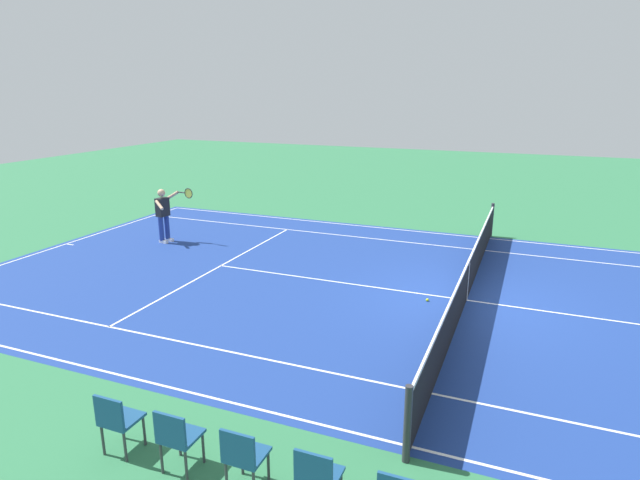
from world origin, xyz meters
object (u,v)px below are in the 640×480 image
Objects in this scene: spectator_chair_3 at (317,476)px; tennis_net at (468,280)px; spectator_chair_6 at (117,419)px; tennis_player_near at (164,213)px; spectator_chair_4 at (243,454)px; spectator_chair_5 at (177,436)px; tennis_ball at (427,300)px.

tennis_net is at bearing -95.69° from spectator_chair_3.
tennis_player_near is at bearing -55.60° from spectator_chair_6.
spectator_chair_4 and spectator_chair_5 have the same top height.
tennis_ball is at bearing -111.88° from spectator_chair_6.
spectator_chair_4 is (0.92, 0.00, 0.00)m from spectator_chair_3.
spectator_chair_6 is (3.47, 7.05, 0.03)m from tennis_net.
tennis_net is 1.00m from tennis_ball.
spectator_chair_4 is at bearing 82.90° from tennis_ball.
spectator_chair_4 reaches higher than tennis_ball.
tennis_ball is 6.73m from spectator_chair_4.
spectator_chair_4 is (1.62, 7.05, 0.03)m from tennis_net.
spectator_chair_4 is 0.92m from spectator_chair_5.
tennis_ball is at bearing 26.10° from tennis_net.
spectator_chair_5 is at bearing 128.47° from tennis_player_near.
spectator_chair_5 is at bearing 0.00° from spectator_chair_4.
tennis_player_near is at bearing -51.53° from spectator_chair_5.
spectator_chair_3 is 2.77m from spectator_chair_6.
tennis_net reaches higher than tennis_ball.
spectator_chair_4 is at bearing 180.00° from spectator_chair_5.
spectator_chair_4 is 1.00× the size of spectator_chair_6.
spectator_chair_5 is at bearing 70.13° from tennis_net.
spectator_chair_3 is 0.92m from spectator_chair_4.
spectator_chair_6 is at bearing 124.40° from tennis_player_near.
spectator_chair_3 and spectator_chair_6 have the same top height.
tennis_net is 13.30× the size of spectator_chair_3.
tennis_net reaches higher than spectator_chair_5.
tennis_ball is 0.08× the size of spectator_chair_3.
spectator_chair_3 is at bearing 84.31° from tennis_net.
spectator_chair_3 is (-0.09, 6.66, 0.49)m from tennis_ball.
spectator_chair_3 is 1.00× the size of spectator_chair_5.
tennis_player_near is 1.93× the size of spectator_chair_4.
tennis_player_near is at bearing -47.88° from spectator_chair_4.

